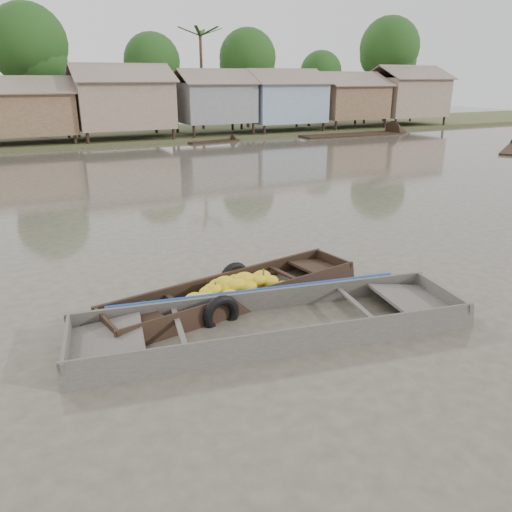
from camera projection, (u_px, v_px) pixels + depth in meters
name	position (u px, v px, depth m)	size (l,w,h in m)	color
ground	(297.00, 302.00, 10.56)	(120.00, 120.00, 0.00)	#474136
riverbank	(123.00, 96.00, 37.79)	(120.00, 12.47, 10.22)	#384723
banana_boat	(233.00, 294.00, 10.57)	(5.96, 2.42, 0.83)	black
viewer_boat	(274.00, 327.00, 9.38)	(7.64, 3.10, 0.60)	#3C3833
distant_boats	(314.00, 144.00, 35.71)	(47.41, 15.00, 0.35)	black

